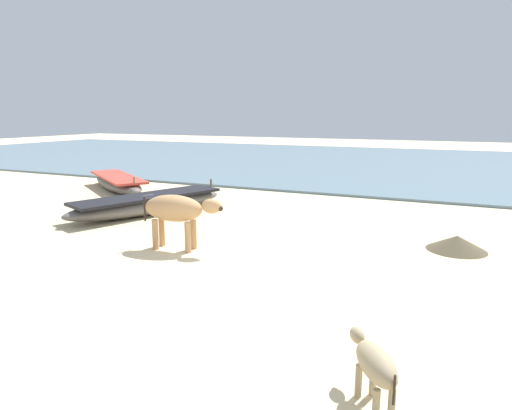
% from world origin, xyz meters
% --- Properties ---
extents(ground, '(80.00, 80.00, 0.00)m').
position_xyz_m(ground, '(0.00, 0.00, 0.00)').
color(ground, beige).
extents(sea_water, '(60.00, 20.00, 0.08)m').
position_xyz_m(sea_water, '(0.00, 18.05, 0.04)').
color(sea_water, slate).
rests_on(sea_water, ground).
extents(fishing_boat_2, '(4.02, 3.17, 0.68)m').
position_xyz_m(fishing_boat_2, '(-7.02, 6.14, 0.26)').
color(fishing_boat_2, '#5B5651').
rests_on(fishing_boat_2, ground).
extents(fishing_boat_4, '(2.50, 4.42, 0.68)m').
position_xyz_m(fishing_boat_4, '(-3.84, 3.68, 0.26)').
color(fishing_boat_4, '#5B5651').
rests_on(fishing_boat_4, ground).
extents(cow_adult_tan, '(1.58, 0.60, 1.03)m').
position_xyz_m(cow_adult_tan, '(-1.47, 1.45, 0.74)').
color(cow_adult_tan, tan).
rests_on(cow_adult_tan, ground).
extents(calf_near_dun, '(0.61, 0.78, 0.56)m').
position_xyz_m(calf_near_dun, '(2.64, -1.67, 0.40)').
color(calf_near_dun, tan).
rests_on(calf_near_dun, ground).
extents(debris_pile_0, '(1.23, 1.23, 0.28)m').
position_xyz_m(debris_pile_0, '(3.27, 3.52, 0.14)').
color(debris_pile_0, brown).
rests_on(debris_pile_0, ground).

